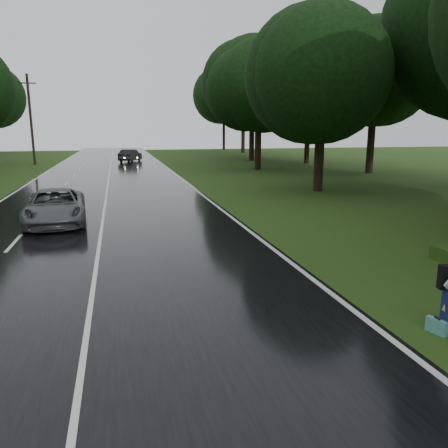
% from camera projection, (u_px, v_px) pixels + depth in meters
% --- Properties ---
extents(ground, '(160.00, 160.00, 0.00)m').
position_uv_depth(ground, '(87.00, 336.00, 8.68)').
color(ground, '#264213').
rests_on(ground, ground).
extents(road, '(12.00, 140.00, 0.04)m').
position_uv_depth(road, '(107.00, 193.00, 27.65)').
color(road, black).
rests_on(road, ground).
extents(lane_center, '(0.12, 140.00, 0.01)m').
position_uv_depth(lane_center, '(107.00, 193.00, 27.64)').
color(lane_center, silver).
rests_on(lane_center, road).
extents(grey_car, '(2.84, 5.47, 1.47)m').
position_uv_depth(grey_car, '(56.00, 207.00, 18.68)').
color(grey_car, '#4F5154').
rests_on(grey_car, road).
extents(far_car, '(3.14, 4.87, 1.51)m').
position_uv_depth(far_car, '(130.00, 155.00, 54.28)').
color(far_car, black).
rests_on(far_car, road).
extents(suitcase, '(0.24, 0.45, 0.31)m').
position_uv_depth(suitcase, '(436.00, 326.00, 8.75)').
color(suitcase, '#52A19C').
rests_on(suitcase, ground).
extents(utility_pole_far, '(1.80, 0.28, 10.04)m').
position_uv_depth(utility_pole_far, '(35.00, 165.00, 49.93)').
color(utility_pole_far, black).
rests_on(utility_pole_far, ground).
extents(tree_right_d, '(7.97, 7.97, 12.45)m').
position_uv_depth(tree_right_d, '(317.00, 191.00, 28.93)').
color(tree_right_d, black).
rests_on(tree_right_d, ground).
extents(tree_right_e, '(9.16, 9.16, 14.31)m').
position_uv_depth(tree_right_e, '(258.00, 170.00, 44.13)').
color(tree_right_e, black).
rests_on(tree_right_e, ground).
extents(tree_right_f, '(10.75, 10.75, 16.79)m').
position_uv_depth(tree_right_f, '(251.00, 160.00, 56.76)').
color(tree_right_f, black).
rests_on(tree_right_f, ground).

